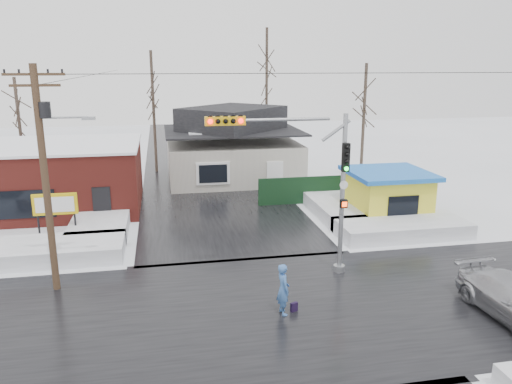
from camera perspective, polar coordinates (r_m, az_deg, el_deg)
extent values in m
plane|color=white|center=(19.15, 1.02, -13.51)|extent=(120.00, 120.00, 0.00)
cube|color=black|center=(19.15, 1.02, -13.49)|extent=(10.00, 120.00, 0.02)
cube|color=black|center=(19.15, 1.02, -13.49)|extent=(120.00, 10.00, 0.02)
cube|color=white|center=(25.65, -22.66, -6.24)|extent=(7.00, 3.00, 0.80)
cube|color=white|center=(28.01, 16.33, -3.96)|extent=(7.00, 3.00, 0.80)
cube|color=white|center=(30.01, -17.08, -2.79)|extent=(3.00, 8.00, 0.80)
cube|color=white|center=(31.60, 9.01, -1.44)|extent=(3.00, 8.00, 0.80)
cylinder|color=gray|center=(21.64, 9.84, -0.42)|extent=(0.20, 0.20, 7.00)
cylinder|color=gray|center=(22.72, 9.47, -8.61)|extent=(0.50, 0.50, 0.30)
cylinder|color=gray|center=(20.17, 2.15, 8.25)|extent=(4.60, 0.14, 0.14)
cube|color=gold|center=(19.82, -3.55, 8.12)|extent=(1.60, 0.28, 0.35)
sphere|color=#FF0C0C|center=(19.59, -5.25, 8.02)|extent=(0.20, 0.20, 0.20)
sphere|color=#FF0C0C|center=(19.74, -1.74, 8.12)|extent=(0.20, 0.20, 0.20)
cube|color=black|center=(21.09, 10.22, 3.91)|extent=(0.30, 0.22, 1.20)
sphere|color=#0CE533|center=(21.04, 10.30, 2.64)|extent=(0.18, 0.18, 0.18)
cube|color=black|center=(21.54, 9.99, -1.32)|extent=(0.30, 0.20, 0.35)
cylinder|color=#382619|center=(21.02, -22.92, 1.00)|extent=(0.28, 0.28, 9.00)
cube|color=#382619|center=(20.53, -24.06, 12.19)|extent=(2.20, 0.10, 0.10)
cube|color=#382619|center=(20.54, -23.95, 11.08)|extent=(1.80, 0.10, 0.10)
cylinder|color=black|center=(20.55, -23.00, 8.64)|extent=(0.44, 0.44, 0.60)
cylinder|color=gray|center=(20.45, -21.12, 7.95)|extent=(1.80, 0.08, 0.08)
cube|color=gray|center=(20.32, -18.59, 7.98)|extent=(0.50, 0.22, 0.12)
cube|color=maroon|center=(34.11, -23.29, 1.49)|extent=(12.00, 8.00, 4.00)
cube|color=white|center=(33.75, -23.64, 4.88)|extent=(12.20, 8.20, 0.15)
cube|color=black|center=(30.45, -24.72, -1.29)|extent=(3.00, 0.08, 1.60)
cube|color=black|center=(29.79, -17.18, -1.51)|extent=(1.00, 0.08, 2.20)
cylinder|color=black|center=(28.00, -23.58, -3.54)|extent=(0.10, 0.10, 1.80)
cylinder|color=black|center=(27.65, -19.94, -3.41)|extent=(0.10, 0.10, 1.80)
cube|color=gold|center=(27.51, -21.98, -1.29)|extent=(2.20, 0.18, 1.10)
cube|color=white|center=(27.41, -22.02, -1.36)|extent=(1.90, 0.02, 0.80)
cube|color=beige|center=(39.64, -2.68, 3.62)|extent=(10.00, 8.00, 3.00)
cube|color=black|center=(39.26, -2.72, 7.06)|extent=(10.40, 8.40, 0.12)
pyramid|color=black|center=(39.14, -2.73, 8.45)|extent=(9.00, 7.00, 1.80)
cube|color=maroon|center=(40.69, 1.58, 8.75)|extent=(0.70, 0.70, 1.40)
cube|color=white|center=(35.49, -4.93, 2.11)|extent=(2.40, 0.12, 1.60)
cube|color=yellow|center=(30.54, 14.76, -0.56)|extent=(4.00, 4.00, 2.60)
cube|color=blue|center=(30.21, 14.94, 2.09)|extent=(4.60, 4.60, 0.25)
cube|color=black|center=(28.79, 16.47, -1.59)|extent=(1.80, 0.06, 1.20)
cube|color=black|center=(33.14, 7.07, 0.27)|extent=(8.00, 0.12, 1.80)
cylinder|color=#332821|center=(42.72, -11.61, 8.87)|extent=(0.24, 0.24, 10.00)
cylinder|color=#332821|center=(45.63, 1.22, 10.77)|extent=(0.24, 0.24, 12.00)
cylinder|color=#332821|center=(39.94, 12.18, 7.75)|extent=(0.24, 0.24, 9.00)
cylinder|color=#332821|center=(42.17, -25.34, 6.34)|extent=(0.24, 0.24, 8.00)
imported|color=#3C66A8|center=(18.60, 3.13, -11.07)|extent=(0.54, 0.76, 1.95)
cube|color=black|center=(19.12, 4.37, -13.02)|extent=(0.30, 0.22, 0.35)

